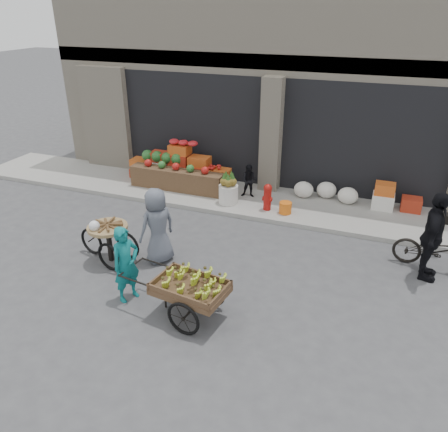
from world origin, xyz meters
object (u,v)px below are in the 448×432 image
at_px(vendor_woman, 126,264).
at_px(banana_cart, 188,286).
at_px(vendor_grey, 157,226).
at_px(pineapple_bin, 228,194).
at_px(bicycle, 437,250).
at_px(tricycle_cart, 108,237).
at_px(orange_bucket, 285,208).
at_px(fire_hydrant, 268,196).
at_px(seated_person, 250,181).
at_px(cyclist, 432,237).

bearing_deg(vendor_woman, banana_cart, -70.59).
xyz_separation_m(vendor_woman, vendor_grey, (-0.11, 1.39, 0.09)).
xyz_separation_m(pineapple_bin, banana_cart, (0.94, -4.59, 0.27)).
height_order(vendor_grey, bicycle, vendor_grey).
relative_size(pineapple_bin, tricycle_cart, 0.36).
distance_m(orange_bucket, tricycle_cart, 4.55).
relative_size(pineapple_bin, fire_hydrant, 0.73).
height_order(fire_hydrant, tricycle_cart, tricycle_cart).
xyz_separation_m(seated_person, vendor_woman, (-0.72, -5.11, 0.16)).
bearing_deg(tricycle_cart, pineapple_bin, 78.38).
height_order(tricycle_cart, vendor_grey, vendor_grey).
distance_m(banana_cart, cyclist, 4.84).
relative_size(tricycle_cart, vendor_grey, 0.88).
bearing_deg(fire_hydrant, banana_cart, -91.97).
bearing_deg(vendor_grey, fire_hydrant, -177.20).
relative_size(orange_bucket, banana_cart, 0.14).
bearing_deg(tricycle_cart, seated_person, 76.51).
height_order(pineapple_bin, bicycle, bicycle).
distance_m(seated_person, bicycle, 5.09).
distance_m(pineapple_bin, vendor_woman, 4.54).
height_order(pineapple_bin, seated_person, seated_person).
relative_size(vendor_woman, tricycle_cart, 1.02).
xyz_separation_m(pineapple_bin, vendor_woman, (-0.32, -4.51, 0.37)).
bearing_deg(seated_person, cyclist, -38.12).
height_order(tricycle_cart, bicycle, tricycle_cart).
relative_size(banana_cart, vendor_woman, 1.49).
xyz_separation_m(pineapple_bin, orange_bucket, (1.60, -0.10, -0.10)).
bearing_deg(vendor_woman, fire_hydrant, 5.54).
distance_m(orange_bucket, banana_cart, 4.56).
bearing_deg(bicycle, fire_hydrant, 77.46).
bearing_deg(vendor_woman, orange_bucket, -0.33).
distance_m(fire_hydrant, orange_bucket, 0.55).
bearing_deg(cyclist, vendor_grey, 110.11).
bearing_deg(seated_person, bicycle, -33.08).
xyz_separation_m(fire_hydrant, vendor_grey, (-1.53, -3.07, 0.33)).
xyz_separation_m(orange_bucket, seated_person, (-1.20, 0.70, 0.31)).
bearing_deg(vendor_grey, vendor_woman, 33.86).
bearing_deg(vendor_woman, seated_person, 15.18).
bearing_deg(banana_cart, pineapple_bin, 109.61).
bearing_deg(seated_person, tricycle_cart, -123.91).
bearing_deg(bicycle, orange_bucket, 75.72).
xyz_separation_m(seated_person, vendor_grey, (-0.83, -3.72, 0.24)).
distance_m(fire_hydrant, vendor_grey, 3.45).
bearing_deg(vendor_grey, seated_person, -163.28).
bearing_deg(orange_bucket, fire_hydrant, 174.29).
xyz_separation_m(banana_cart, cyclist, (3.94, 2.80, 0.28)).
height_order(fire_hydrant, orange_bucket, fire_hydrant).
distance_m(seated_person, vendor_woman, 5.16).
relative_size(vendor_grey, bicycle, 0.97).
distance_m(orange_bucket, bicycle, 3.72).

